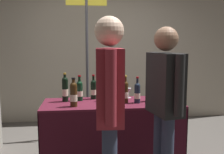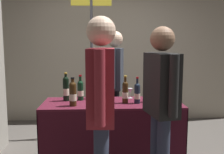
# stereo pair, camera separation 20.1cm
# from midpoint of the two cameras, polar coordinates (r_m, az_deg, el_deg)

# --- Properties ---
(back_partition) EXTENTS (5.38, 0.12, 2.86)m
(back_partition) POSITION_cam_midpoint_polar(r_m,az_deg,el_deg) (4.99, -3.81, 6.85)
(back_partition) COLOR #B2A893
(back_partition) RESTS_ON ground_plane
(tasting_table) EXTENTS (1.62, 0.62, 0.79)m
(tasting_table) POSITION_cam_midpoint_polar(r_m,az_deg,el_deg) (3.15, -1.85, -10.11)
(tasting_table) COLOR #4C1423
(tasting_table) RESTS_ON ground_plane
(featured_wine_bottle) EXTENTS (0.07, 0.07, 0.35)m
(featured_wine_bottle) POSITION_cam_midpoint_polar(r_m,az_deg,el_deg) (3.12, 6.69, -2.72)
(featured_wine_bottle) COLOR #192333
(featured_wine_bottle) RESTS_ON tasting_table
(display_bottle_0) EXTENTS (0.07, 0.07, 0.32)m
(display_bottle_0) POSITION_cam_midpoint_polar(r_m,az_deg,el_deg) (3.03, 1.04, -3.21)
(display_bottle_0) COLOR #38230F
(display_bottle_0) RESTS_ON tasting_table
(display_bottle_1) EXTENTS (0.08, 0.08, 0.32)m
(display_bottle_1) POSITION_cam_midpoint_polar(r_m,az_deg,el_deg) (3.13, -2.53, -2.69)
(display_bottle_1) COLOR black
(display_bottle_1) RESTS_ON tasting_table
(display_bottle_2) EXTENTS (0.07, 0.07, 0.34)m
(display_bottle_2) POSITION_cam_midpoint_polar(r_m,az_deg,el_deg) (3.16, -12.04, -2.57)
(display_bottle_2) COLOR black
(display_bottle_2) RESTS_ON tasting_table
(display_bottle_3) EXTENTS (0.07, 0.07, 0.31)m
(display_bottle_3) POSITION_cam_midpoint_polar(r_m,az_deg,el_deg) (3.03, 3.66, -3.40)
(display_bottle_3) COLOR #192333
(display_bottle_3) RESTS_ON tasting_table
(display_bottle_4) EXTENTS (0.08, 0.08, 0.32)m
(display_bottle_4) POSITION_cam_midpoint_polar(r_m,az_deg,el_deg) (2.90, -10.38, -3.66)
(display_bottle_4) COLOR #38230F
(display_bottle_4) RESTS_ON tasting_table
(display_bottle_5) EXTENTS (0.07, 0.07, 0.31)m
(display_bottle_5) POSITION_cam_midpoint_polar(r_m,az_deg,el_deg) (3.25, -5.85, -2.64)
(display_bottle_5) COLOR black
(display_bottle_5) RESTS_ON tasting_table
(display_bottle_6) EXTENTS (0.07, 0.07, 0.31)m
(display_bottle_6) POSITION_cam_midpoint_polar(r_m,az_deg,el_deg) (3.18, -8.91, -2.89)
(display_bottle_6) COLOR black
(display_bottle_6) RESTS_ON tasting_table
(wine_glass_near_vendor) EXTENTS (0.07, 0.07, 0.13)m
(wine_glass_near_vendor) POSITION_cam_midpoint_polar(r_m,az_deg,el_deg) (3.30, 1.93, -3.08)
(wine_glass_near_vendor) COLOR silver
(wine_glass_near_vendor) RESTS_ON tasting_table
(flower_vase) EXTENTS (0.10, 0.11, 0.39)m
(flower_vase) POSITION_cam_midpoint_polar(r_m,az_deg,el_deg) (3.03, 10.58, -3.65)
(flower_vase) COLOR silver
(flower_vase) RESTS_ON tasting_table
(vendor_presenter) EXTENTS (0.29, 0.56, 1.65)m
(vendor_presenter) POSITION_cam_midpoint_polar(r_m,az_deg,el_deg) (3.75, -1.66, -0.10)
(vendor_presenter) COLOR black
(vendor_presenter) RESTS_ON ground_plane
(taster_foreground_right) EXTENTS (0.23, 0.55, 1.69)m
(taster_foreground_right) POSITION_cam_midpoint_polar(r_m,az_deg,el_deg) (2.10, -3.35, -5.49)
(taster_foreground_right) COLOR #2D3347
(taster_foreground_right) RESTS_ON ground_plane
(taster_foreground_left) EXTENTS (0.28, 0.58, 1.64)m
(taster_foreground_left) POSITION_cam_midpoint_polar(r_m,az_deg,el_deg) (2.50, 9.19, -4.32)
(taster_foreground_left) COLOR #2D3347
(taster_foreground_left) RESTS_ON ground_plane
(booth_signpost) EXTENTS (0.62, 0.04, 2.25)m
(booth_signpost) POSITION_cam_midpoint_polar(r_m,az_deg,el_deg) (4.09, -6.91, 6.48)
(booth_signpost) COLOR #47474C
(booth_signpost) RESTS_ON ground_plane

